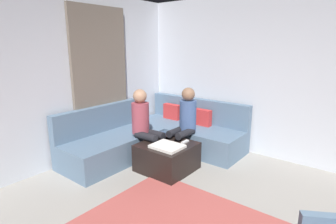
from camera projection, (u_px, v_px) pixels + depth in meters
wall_back at (304, 80)px, 4.18m from camera, size 6.00×0.12×2.70m
wall_left at (19, 85)px, 3.72m from camera, size 0.12×6.00×2.70m
curtain_panel at (101, 82)px, 4.67m from camera, size 0.06×1.10×2.50m
sectional_couch at (157, 136)px, 4.89m from camera, size 2.10×2.55×0.87m
ottoman at (167, 157)px, 4.18m from camera, size 0.76×0.76×0.42m
folded_blanket at (167, 146)px, 3.97m from camera, size 0.44×0.36×0.04m
coffee_mug at (163, 135)px, 4.39m from camera, size 0.08×0.08×0.10m
game_remote at (185, 142)px, 4.18m from camera, size 0.05×0.15×0.02m
person_on_couch_back at (184, 121)px, 4.50m from camera, size 0.30×0.60×1.20m
person_on_couch_side at (145, 123)px, 4.36m from camera, size 0.60×0.30×1.20m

